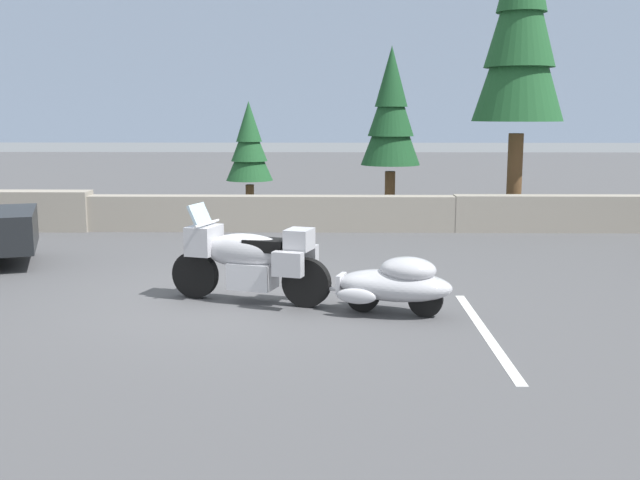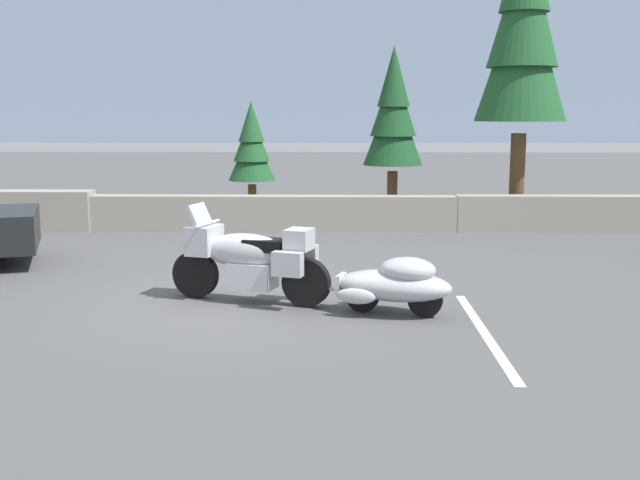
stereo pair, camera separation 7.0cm
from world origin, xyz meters
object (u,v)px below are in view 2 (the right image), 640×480
at_px(pine_tree_secondary, 252,145).
at_px(touring_motorcycle, 249,257).
at_px(pine_tree_tall, 524,23).
at_px(car_shaped_trailer, 394,283).
at_px(pine_tree_far_right, 393,112).

bearing_deg(pine_tree_secondary, touring_motorcycle, -83.89).
distance_m(touring_motorcycle, pine_tree_tall, 10.05).
relative_size(touring_motorcycle, pine_tree_tall, 0.31).
height_order(car_shaped_trailer, pine_tree_tall, pine_tree_tall).
bearing_deg(pine_tree_far_right, pine_tree_secondary, 172.66).
distance_m(pine_tree_secondary, pine_tree_far_right, 3.53).
distance_m(car_shaped_trailer, pine_tree_far_right, 8.88).
bearing_deg(pine_tree_tall, car_shaped_trailer, -112.85).
distance_m(touring_motorcycle, pine_tree_far_right, 8.60).
xyz_separation_m(touring_motorcycle, pine_tree_secondary, (-0.90, 8.43, 1.16)).
bearing_deg(car_shaped_trailer, touring_motorcycle, 162.73).
distance_m(pine_tree_tall, pine_tree_secondary, 6.92).
height_order(pine_tree_tall, pine_tree_secondary, pine_tree_tall).
bearing_deg(touring_motorcycle, pine_tree_far_right, 72.53).
bearing_deg(car_shaped_trailer, pine_tree_far_right, 86.19).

